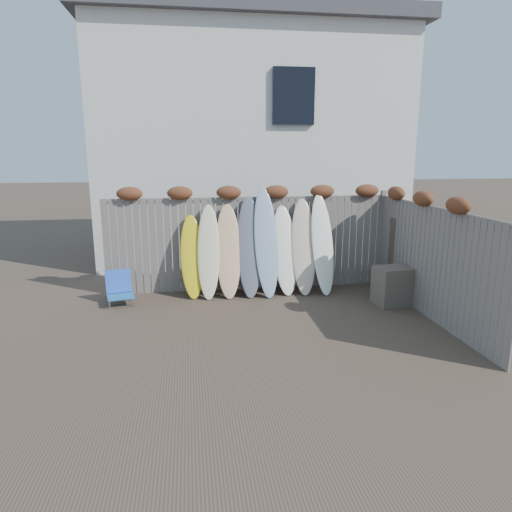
{
  "coord_description": "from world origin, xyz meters",
  "views": [
    {
      "loc": [
        -1.22,
        -7.11,
        2.93
      ],
      "look_at": [
        0.0,
        1.2,
        1.0
      ],
      "focal_mm": 32.0,
      "sensor_mm": 36.0,
      "label": 1
    }
  ],
  "objects": [
    {
      "name": "lattice_panel",
      "position": [
        3.06,
        1.35,
        0.79
      ],
      "size": [
        0.23,
        1.04,
        1.58
      ],
      "primitive_type": "cube",
      "rotation": [
        0.0,
        0.0,
        0.18
      ],
      "color": "#3E3125",
      "rests_on": "ground"
    },
    {
      "name": "surfboard_2",
      "position": [
        -0.46,
        1.98,
        0.94
      ],
      "size": [
        0.53,
        0.69,
        1.88
      ],
      "primitive_type": "ellipsoid",
      "rotation": [
        -0.31,
        0.0,
        -0.04
      ],
      "color": "#FFAF89",
      "rests_on": "ground"
    },
    {
      "name": "surfboard_5",
      "position": [
        0.73,
        2.01,
        0.92
      ],
      "size": [
        0.56,
        0.7,
        1.83
      ],
      "primitive_type": "ellipsoid",
      "rotation": [
        -0.31,
        0.0,
        0.09
      ],
      "color": "white",
      "rests_on": "ground"
    },
    {
      "name": "ground",
      "position": [
        0.0,
        0.0,
        0.0
      ],
      "size": [
        80.0,
        80.0,
        0.0
      ],
      "primitive_type": "plane",
      "color": "#493A2D"
    },
    {
      "name": "surfboard_4",
      "position": [
        0.32,
        1.96,
        1.11
      ],
      "size": [
        0.53,
        0.81,
        2.21
      ],
      "primitive_type": "ellipsoid",
      "rotation": [
        -0.31,
        0.0,
        0.06
      ],
      "color": "#88A1C7",
      "rests_on": "ground"
    },
    {
      "name": "back_fence",
      "position": [
        0.06,
        2.39,
        1.18
      ],
      "size": [
        6.05,
        0.28,
        2.24
      ],
      "color": "slate",
      "rests_on": "ground"
    },
    {
      "name": "surfboard_6",
      "position": [
        1.13,
        2.0,
        0.99
      ],
      "size": [
        0.55,
        0.73,
        1.97
      ],
      "primitive_type": "ellipsoid",
      "rotation": [
        -0.31,
        0.0,
        -0.05
      ],
      "color": "beige",
      "rests_on": "ground"
    },
    {
      "name": "house",
      "position": [
        0.5,
        6.5,
        3.2
      ],
      "size": [
        8.5,
        5.5,
        6.33
      ],
      "color": "silver",
      "rests_on": "ground"
    },
    {
      "name": "right_fence",
      "position": [
        2.99,
        0.25,
        1.14
      ],
      "size": [
        0.28,
        4.4,
        2.24
      ],
      "color": "slate",
      "rests_on": "ground"
    },
    {
      "name": "surfboard_1",
      "position": [
        -0.86,
        1.98,
        0.94
      ],
      "size": [
        0.52,
        0.71,
        1.88
      ],
      "primitive_type": "ellipsoid",
      "rotation": [
        -0.31,
        0.0,
        -0.1
      ],
      "color": "beige",
      "rests_on": "ground"
    },
    {
      "name": "beach_chair",
      "position": [
        -2.63,
        1.76,
        0.3
      ],
      "size": [
        0.6,
        0.63,
        0.66
      ],
      "color": "#2469B5",
      "rests_on": "ground"
    },
    {
      "name": "surfboard_7",
      "position": [
        1.52,
        1.95,
        1.03
      ],
      "size": [
        0.52,
        0.76,
        2.06
      ],
      "primitive_type": "ellipsoid",
      "rotation": [
        -0.31,
        0.0,
        0.08
      ],
      "color": "white",
      "rests_on": "ground"
    },
    {
      "name": "surfboard_3",
      "position": [
        -0.02,
        1.98,
        1.02
      ],
      "size": [
        0.53,
        0.75,
        2.03
      ],
      "primitive_type": "ellipsoid",
      "rotation": [
        -0.31,
        0.0,
        -0.06
      ],
      "color": "slate",
      "rests_on": "ground"
    },
    {
      "name": "wooden_crate",
      "position": [
        2.65,
        0.94,
        0.37
      ],
      "size": [
        0.71,
        0.62,
        0.75
      ],
      "primitive_type": "cube",
      "rotation": [
        0.0,
        0.0,
        0.13
      ],
      "color": "brown",
      "rests_on": "ground"
    },
    {
      "name": "surfboard_0",
      "position": [
        -1.19,
        2.04,
        0.83
      ],
      "size": [
        0.49,
        0.62,
        1.67
      ],
      "primitive_type": "ellipsoid",
      "rotation": [
        -0.31,
        0.0,
        0.04
      ],
      "color": "yellow",
      "rests_on": "ground"
    }
  ]
}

